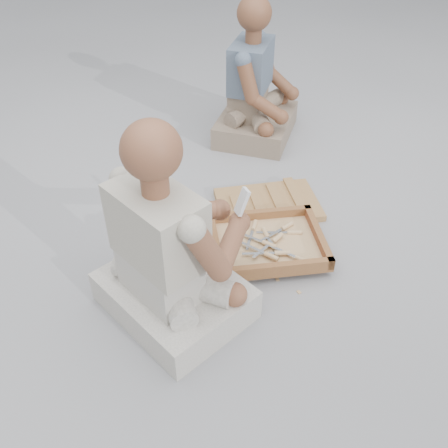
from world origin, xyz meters
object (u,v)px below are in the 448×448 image
tool_tray (267,243)px  companion (255,93)px  craftsman (170,256)px  carved_panel (268,204)px

tool_tray → companion: (0.55, 1.02, 0.23)m
craftsman → companion: size_ratio=1.03×
tool_tray → companion: bearing=61.5°
companion → craftsman: bearing=1.8°
carved_panel → companion: bearing=63.9°
carved_panel → companion: (0.35, 0.72, 0.27)m
tool_tray → carved_panel: bearing=56.3°
tool_tray → craftsman: 0.60m
carved_panel → tool_tray: 0.36m
carved_panel → companion: size_ratio=0.61×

